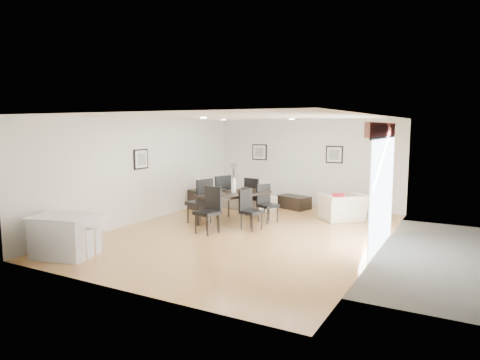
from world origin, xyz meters
The scene contains 26 objects.
ground centered at (0.00, 0.00, 0.00)m, with size 8.00×8.00×0.00m, color tan.
wall_back centered at (0.00, 4.00, 1.35)m, with size 6.00×0.04×2.70m, color silver.
wall_front centered at (0.00, -4.00, 1.35)m, with size 6.00×0.04×2.70m, color silver.
wall_left centered at (-3.00, 0.00, 1.35)m, with size 0.04×8.00×2.70m, color silver.
wall_right centered at (3.00, 0.00, 1.35)m, with size 0.04×8.00×2.70m, color silver.
ceiling centered at (0.00, 0.00, 2.70)m, with size 6.00×8.00×0.02m, color white.
sofa centered at (-1.64, 2.82, 0.31)m, with size 2.15×0.84×0.63m, color gray.
armchair centered at (1.59, 2.50, 0.36)m, with size 1.10×0.96×0.71m, color silver.
dining_table centered at (-0.81, 0.85, 0.71)m, with size 1.46×2.09×0.79m.
dining_chair_wnear centered at (-1.47, 0.35, 0.65)m, with size 0.65×0.65×1.17m.
dining_chair_wfar centered at (-1.48, 1.28, 0.65)m, with size 0.68×0.68×1.16m.
dining_chair_enear centered at (-0.13, 0.39, 0.55)m, with size 0.53×0.53×0.98m.
dining_chair_efar centered at (-0.13, 1.36, 0.55)m, with size 0.59×0.59×0.99m.
dining_chair_head centered at (-0.80, -0.32, 0.61)m, with size 0.56×0.56×1.09m.
dining_chair_foot centered at (-0.83, 2.02, 0.59)m, with size 0.55×0.55×1.05m.
vase centered at (-0.81, 0.85, 1.11)m, with size 1.01×1.54×0.78m.
coffee_table centered at (-0.17, 3.42, 0.19)m, with size 0.97×0.58×0.39m, color black.
side_table centered at (-2.68, 1.93, 0.30)m, with size 0.44×0.44×0.59m, color black.
table_lamp centered at (-2.68, 1.93, 0.84)m, with size 0.20×0.20×0.38m.
cushion centered at (1.49, 2.40, 0.57)m, with size 0.32×0.10×0.32m, color #AF1622.
kitchen_island centered at (-2.23, -3.23, 0.41)m, with size 1.32×1.13×0.81m.
bar_stool centered at (-1.43, -3.23, 0.59)m, with size 0.31×0.31×0.69m.
framed_print_back_left centered at (-1.60, 3.97, 1.65)m, with size 0.52×0.04×0.52m.
framed_print_back_right centered at (0.90, 3.97, 1.65)m, with size 0.52×0.04×0.52m.
framed_print_left_wall centered at (-2.97, -0.20, 1.65)m, with size 0.04×0.52×0.52m.
sliding_door centered at (2.96, 0.30, 1.66)m, with size 0.12×2.70×2.57m.
Camera 1 is at (4.56, -8.64, 2.49)m, focal length 32.00 mm.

